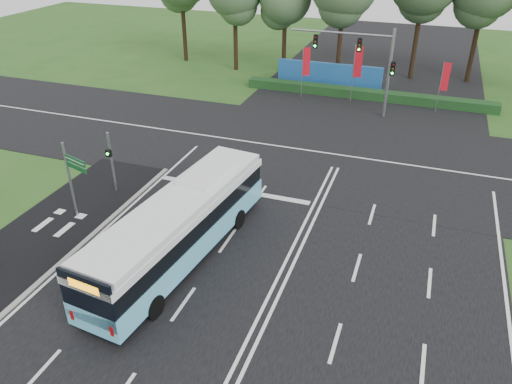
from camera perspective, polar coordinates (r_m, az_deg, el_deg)
ground at (r=24.79m, az=3.88°, el=-7.09°), size 120.00×120.00×0.00m
road_main at (r=24.78m, az=3.88°, el=-7.06°), size 20.00×120.00×0.04m
road_cross at (r=34.92m, az=9.39°, el=4.20°), size 120.00×14.00×0.05m
bike_path at (r=28.11m, az=-23.39°, el=-4.83°), size 5.00×18.00×0.06m
kerb_strip at (r=26.66m, az=-19.52°, el=-5.89°), size 0.25×18.00×0.12m
city_bus at (r=23.73m, az=-8.65°, el=-4.00°), size 3.93×12.57×3.55m
pedestrian_signal at (r=30.16m, az=-16.22°, el=3.48°), size 0.34×0.43×3.83m
street_sign at (r=27.75m, az=-20.25°, el=1.98°), size 1.66×0.59×4.44m
banner_flag_left at (r=45.05m, az=5.66°, el=14.28°), size 0.65×0.25×4.54m
banner_flag_mid at (r=44.57m, az=11.44°, el=13.99°), size 0.73×0.09×4.93m
banner_flag_right at (r=43.92m, az=20.70°, el=11.92°), size 0.63×0.07×4.28m
traffic_light_gantry at (r=41.29m, az=12.61°, el=14.75°), size 8.41×0.28×7.00m
hedge at (r=46.32m, az=12.52°, el=10.84°), size 22.00×1.20×0.80m
blue_hoarding at (r=49.06m, az=8.34°, el=13.13°), size 10.00×0.30×2.20m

